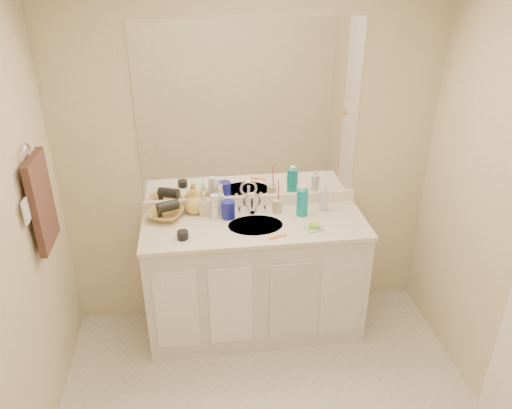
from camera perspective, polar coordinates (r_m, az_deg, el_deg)
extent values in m
cube|color=beige|center=(3.46, -0.70, 4.65)|extent=(2.60, 0.02, 2.40)
cube|color=silver|center=(3.60, -0.10, -8.52)|extent=(1.50, 0.55, 0.85)
cube|color=silver|center=(3.36, -0.11, -2.42)|extent=(1.52, 0.57, 0.03)
cube|color=white|center=(3.57, -0.65, 0.40)|extent=(1.52, 0.03, 0.08)
cylinder|color=beige|center=(3.35, -0.07, -2.54)|extent=(0.37, 0.37, 0.02)
cylinder|color=silver|center=(3.47, -0.45, -0.12)|extent=(0.02, 0.02, 0.11)
cube|color=white|center=(3.33, -0.73, 10.33)|extent=(1.48, 0.01, 1.20)
cylinder|color=#161A9A|center=(3.40, -3.18, -0.58)|extent=(0.10, 0.10, 0.13)
cylinder|color=#C2B989|center=(3.48, 2.40, -0.18)|extent=(0.08, 0.08, 0.09)
cylinder|color=#FF4369|center=(3.44, 2.60, 1.36)|extent=(0.02, 0.04, 0.20)
cylinder|color=#0D91A2|center=(3.44, 5.30, 0.27)|extent=(0.11, 0.11, 0.19)
cylinder|color=silver|center=(3.53, 7.74, 0.54)|extent=(0.08, 0.08, 0.16)
cube|color=silver|center=(3.31, 6.70, -2.72)|extent=(0.13, 0.11, 0.01)
cube|color=#80D834|center=(3.30, 6.72, -2.45)|extent=(0.09, 0.07, 0.03)
cube|color=orange|center=(3.21, 2.49, -3.70)|extent=(0.13, 0.06, 0.01)
cylinder|color=black|center=(3.21, -8.37, -3.47)|extent=(0.08, 0.08, 0.05)
cylinder|color=white|center=(3.40, -4.76, -0.23)|extent=(0.06, 0.06, 0.17)
imported|color=white|center=(3.46, -4.16, 0.49)|extent=(0.09, 0.09, 0.19)
imported|color=beige|center=(3.45, -5.88, 0.13)|extent=(0.08, 0.08, 0.17)
imported|color=#D7B953|center=(3.48, -7.12, 0.35)|extent=(0.18, 0.18, 0.17)
imported|color=tan|center=(3.47, -10.28, -1.10)|extent=(0.30, 0.30, 0.06)
cylinder|color=black|center=(3.44, -10.03, -0.19)|extent=(0.16, 0.12, 0.07)
torus|color=silver|center=(2.96, -24.71, 5.39)|extent=(0.01, 0.11, 0.11)
cube|color=#2F1D19|center=(3.07, -23.28, 0.24)|extent=(0.04, 0.32, 0.55)
cube|color=white|center=(2.88, -24.79, -0.69)|extent=(0.01, 0.08, 0.13)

